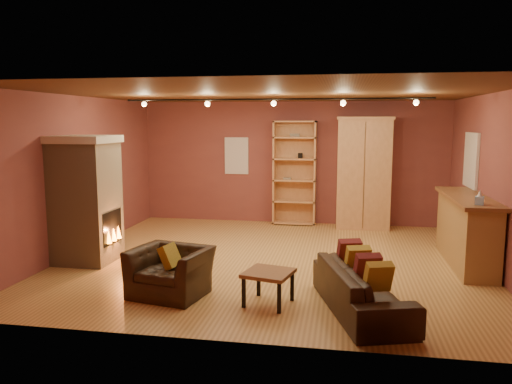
% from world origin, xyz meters
% --- Properties ---
extents(floor, '(7.00, 7.00, 0.00)m').
position_xyz_m(floor, '(0.00, 0.00, 0.00)').
color(floor, '#AD7B3D').
rests_on(floor, ground).
extents(ceiling, '(7.00, 7.00, 0.00)m').
position_xyz_m(ceiling, '(0.00, 0.00, 2.80)').
color(ceiling, brown).
rests_on(ceiling, back_wall).
extents(back_wall, '(7.00, 0.02, 2.80)m').
position_xyz_m(back_wall, '(0.00, 3.25, 1.40)').
color(back_wall, brown).
rests_on(back_wall, floor).
extents(left_wall, '(0.02, 6.50, 2.80)m').
position_xyz_m(left_wall, '(-3.50, 0.00, 1.40)').
color(left_wall, brown).
rests_on(left_wall, floor).
extents(right_wall, '(0.02, 6.50, 2.80)m').
position_xyz_m(right_wall, '(3.50, 0.00, 1.40)').
color(right_wall, brown).
rests_on(right_wall, floor).
extents(fireplace, '(1.01, 0.98, 2.12)m').
position_xyz_m(fireplace, '(-3.04, -0.60, 1.06)').
color(fireplace, tan).
rests_on(fireplace, floor).
extents(back_window, '(0.56, 0.04, 0.86)m').
position_xyz_m(back_window, '(-1.30, 3.23, 1.55)').
color(back_window, white).
rests_on(back_window, back_wall).
extents(bookcase, '(0.97, 0.38, 2.37)m').
position_xyz_m(bookcase, '(0.08, 3.13, 1.20)').
color(bookcase, tan).
rests_on(bookcase, floor).
extents(armoire, '(1.20, 0.68, 2.45)m').
position_xyz_m(armoire, '(1.62, 2.94, 1.23)').
color(armoire, tan).
rests_on(armoire, floor).
extents(bar_counter, '(0.64, 2.39, 1.14)m').
position_xyz_m(bar_counter, '(3.20, 0.31, 0.58)').
color(bar_counter, '#A8814D').
rests_on(bar_counter, floor).
extents(tissue_box, '(0.15, 0.15, 0.22)m').
position_xyz_m(tissue_box, '(3.15, -0.57, 1.23)').
color(tissue_box, '#94C2ED').
rests_on(tissue_box, bar_counter).
extents(right_window, '(0.05, 0.90, 1.00)m').
position_xyz_m(right_window, '(3.47, 1.40, 1.65)').
color(right_window, white).
rests_on(right_window, right_wall).
extents(loveseat, '(1.12, 2.05, 0.80)m').
position_xyz_m(loveseat, '(1.44, -2.10, 0.40)').
color(loveseat, black).
rests_on(loveseat, floor).
extents(armchair, '(1.10, 0.83, 0.87)m').
position_xyz_m(armchair, '(-1.11, -1.95, 0.44)').
color(armchair, black).
rests_on(armchair, floor).
extents(coffee_table, '(0.70, 0.70, 0.44)m').
position_xyz_m(coffee_table, '(0.26, -2.07, 0.37)').
color(coffee_table, brown).
rests_on(coffee_table, floor).
extents(track_rail, '(5.20, 0.09, 0.13)m').
position_xyz_m(track_rail, '(0.00, 0.20, 2.69)').
color(track_rail, black).
rests_on(track_rail, ceiling).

